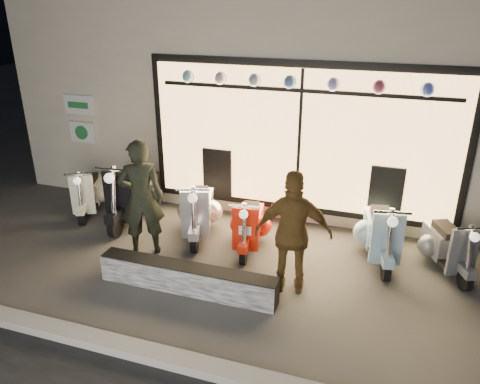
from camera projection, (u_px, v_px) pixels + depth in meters
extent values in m
plane|color=#383533|center=(216.00, 269.00, 7.08)|extent=(40.00, 40.00, 0.00)
cube|color=slate|center=(153.00, 354.00, 5.31)|extent=(40.00, 0.25, 0.12)
cube|color=beige|center=(293.00, 82.00, 10.67)|extent=(10.00, 6.00, 4.00)
cube|color=black|center=(300.00, 140.00, 7.98)|extent=(5.45, 0.06, 2.65)
cube|color=#FFBF6B|center=(300.00, 140.00, 7.94)|extent=(5.20, 0.04, 2.40)
cube|color=black|center=(302.00, 91.00, 7.58)|extent=(4.90, 0.06, 0.06)
cube|color=white|center=(79.00, 105.00, 9.13)|extent=(0.65, 0.04, 0.38)
cube|color=white|center=(82.00, 132.00, 9.34)|extent=(0.55, 0.04, 0.42)
cube|color=black|center=(187.00, 278.00, 6.49)|extent=(2.57, 0.28, 0.40)
cylinder|color=black|center=(195.00, 243.00, 7.48)|extent=(0.20, 0.36, 0.34)
cylinder|color=black|center=(201.00, 215.00, 8.41)|extent=(0.22, 0.36, 0.34)
cube|color=silver|center=(195.00, 215.00, 7.52)|extent=(0.46, 0.20, 0.82)
cube|color=silver|center=(200.00, 207.00, 8.23)|extent=(0.61, 0.80, 0.46)
cube|color=black|center=(199.00, 195.00, 8.03)|extent=(0.43, 0.62, 0.12)
sphere|color=#FFF2CC|center=(193.00, 198.00, 7.17)|extent=(0.19, 0.19, 0.15)
cylinder|color=black|center=(244.00, 255.00, 7.16)|extent=(0.14, 0.31, 0.30)
cylinder|color=black|center=(251.00, 229.00, 7.97)|extent=(0.15, 0.32, 0.30)
cube|color=red|center=(245.00, 229.00, 7.20)|extent=(0.41, 0.13, 0.73)
cube|color=red|center=(251.00, 221.00, 7.82)|extent=(0.47, 0.68, 0.41)
cube|color=black|center=(250.00, 210.00, 7.64)|extent=(0.33, 0.53, 0.11)
sphere|color=#FFF2CC|center=(244.00, 214.00, 6.89)|extent=(0.15, 0.15, 0.13)
cylinder|color=black|center=(115.00, 226.00, 7.96)|extent=(0.15, 0.40, 0.39)
cylinder|color=black|center=(143.00, 200.00, 8.98)|extent=(0.17, 0.40, 0.39)
cube|color=black|center=(119.00, 197.00, 8.00)|extent=(0.53, 0.13, 0.93)
cube|color=black|center=(139.00, 191.00, 8.78)|extent=(0.55, 0.84, 0.52)
cube|color=black|center=(135.00, 177.00, 8.56)|extent=(0.37, 0.66, 0.14)
sphere|color=#FFF2CC|center=(109.00, 178.00, 7.60)|extent=(0.19, 0.19, 0.17)
cylinder|color=black|center=(82.00, 217.00, 8.38)|extent=(0.20, 0.32, 0.31)
cylinder|color=black|center=(94.00, 197.00, 9.21)|extent=(0.22, 0.32, 0.31)
cube|color=beige|center=(82.00, 195.00, 8.42)|extent=(0.41, 0.22, 0.74)
cube|color=beige|center=(91.00, 190.00, 9.06)|extent=(0.59, 0.73, 0.42)
cube|color=black|center=(89.00, 180.00, 8.88)|extent=(0.42, 0.56, 0.11)
sphere|color=#FFF2CC|center=(77.00, 181.00, 8.10)|extent=(0.18, 0.18, 0.14)
cylinder|color=black|center=(386.00, 270.00, 6.75)|extent=(0.16, 0.35, 0.34)
cylinder|color=black|center=(377.00, 237.00, 7.66)|extent=(0.18, 0.36, 0.34)
cube|color=#8BAEC5|center=(387.00, 239.00, 6.79)|extent=(0.46, 0.15, 0.82)
cube|color=#8BAEC5|center=(379.00, 229.00, 7.48)|extent=(0.54, 0.76, 0.46)
cube|color=black|center=(382.00, 216.00, 7.28)|extent=(0.38, 0.60, 0.12)
sphere|color=#FFF2CC|center=(393.00, 222.00, 6.44)|extent=(0.17, 0.17, 0.15)
cylinder|color=black|center=(465.00, 280.00, 6.53)|extent=(0.19, 0.31, 0.30)
cylinder|color=black|center=(437.00, 249.00, 7.34)|extent=(0.21, 0.32, 0.30)
cube|color=#5B5E63|center=(463.00, 252.00, 6.56)|extent=(0.40, 0.21, 0.73)
cube|color=#5B5E63|center=(441.00, 241.00, 7.19)|extent=(0.58, 0.71, 0.41)
cube|color=black|center=(447.00, 229.00, 7.01)|extent=(0.41, 0.55, 0.11)
sphere|color=#FFF2CC|center=(475.00, 237.00, 6.25)|extent=(0.17, 0.17, 0.13)
imported|color=black|center=(141.00, 198.00, 7.21)|extent=(0.81, 0.72, 1.87)
imported|color=brown|center=(293.00, 234.00, 6.25)|extent=(1.10, 0.62, 1.77)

